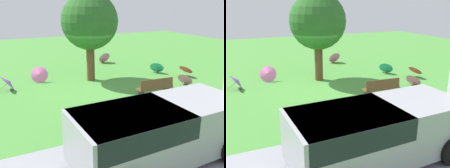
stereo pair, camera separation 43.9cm
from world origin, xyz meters
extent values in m
plane|color=#478C38|center=(0.00, 0.00, 0.00)|extent=(40.00, 40.00, 0.00)
cube|color=gray|center=(0.00, 7.07, 0.00)|extent=(40.00, 3.95, 0.01)
cube|color=#99999E|center=(0.61, 6.88, 0.85)|extent=(4.66, 2.05, 1.35)
cube|color=black|center=(1.53, 6.91, 1.25)|extent=(2.64, 2.00, 0.55)
cylinder|color=black|center=(2.25, 5.98, 0.38)|extent=(0.77, 0.24, 0.76)
cylinder|color=black|center=(-0.97, 5.88, 0.38)|extent=(0.77, 0.24, 0.76)
cube|color=brown|center=(-1.99, 2.94, 0.45)|extent=(1.62, 0.53, 0.05)
cube|color=brown|center=(-1.98, 3.14, 0.68)|extent=(1.60, 0.20, 0.45)
cube|color=black|center=(-1.35, 2.91, 0.23)|extent=(0.10, 0.41, 0.45)
cube|color=black|center=(-2.63, 2.97, 0.23)|extent=(0.10, 0.41, 0.45)
cylinder|color=brown|center=(-0.52, -0.79, 1.12)|extent=(0.43, 0.43, 2.23)
sphere|color=#286023|center=(-0.52, -0.79, 3.10)|extent=(2.89, 2.89, 2.89)
cylinder|color=tan|center=(-4.45, -0.35, 0.18)|extent=(0.29, 0.29, 0.30)
cone|color=teal|center=(-4.62, -0.53, 0.37)|extent=(1.01, 1.02, 0.74)
sphere|color=tan|center=(-4.67, -0.57, 0.42)|extent=(0.06, 0.06, 0.05)
cylinder|color=tan|center=(3.90, -0.84, 0.20)|extent=(0.45, 0.11, 0.34)
cone|color=purple|center=(3.62, -0.89, 0.41)|extent=(0.83, 1.01, 0.82)
sphere|color=tan|center=(3.55, -0.91, 0.46)|extent=(0.06, 0.05, 0.05)
cylinder|color=tan|center=(-4.27, 2.23, 0.16)|extent=(0.34, 0.19, 0.30)
cone|color=pink|center=(-4.47, 2.13, 0.33)|extent=(0.85, 0.93, 0.67)
sphere|color=tan|center=(-4.51, 2.10, 0.37)|extent=(0.06, 0.06, 0.05)
cylinder|color=tan|center=(-2.94, -4.10, 0.24)|extent=(0.09, 0.40, 0.26)
cone|color=pink|center=(-2.90, -4.35, 0.39)|extent=(0.91, 0.68, 0.78)
sphere|color=tan|center=(-2.89, -4.41, 0.43)|extent=(0.04, 0.05, 0.05)
cylinder|color=tan|center=(1.97, -1.89, 0.26)|extent=(0.15, 0.47, 0.27)
cone|color=pink|center=(2.05, -1.60, 0.42)|extent=(0.99, 0.75, 0.84)
sphere|color=tan|center=(2.06, -1.54, 0.46)|extent=(0.05, 0.06, 0.05)
cylinder|color=tan|center=(-5.42, 0.95, 0.20)|extent=(0.32, 0.11, 0.40)
cone|color=#D8383F|center=(-5.60, 0.90, 0.44)|extent=(0.87, 0.93, 0.58)
sphere|color=tan|center=(-5.64, 0.89, 0.49)|extent=(0.06, 0.05, 0.05)
camera|label=1|loc=(4.36, 11.71, 3.98)|focal=41.45mm
camera|label=2|loc=(3.96, 11.90, 3.98)|focal=41.45mm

